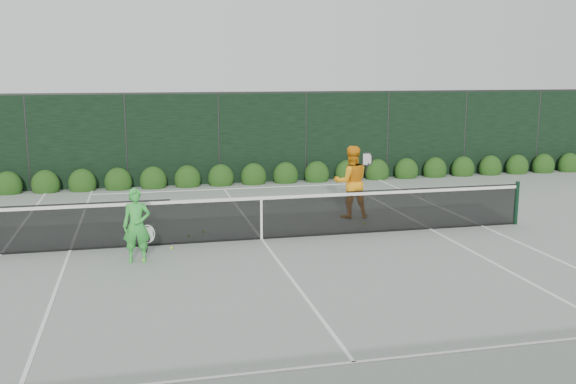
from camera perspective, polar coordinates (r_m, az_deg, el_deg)
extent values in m
plane|color=gray|center=(14.50, -2.37, -4.21)|extent=(80.00, 80.00, 0.00)
cylinder|color=#10321E|center=(16.76, 19.64, -0.92)|extent=(0.10, 0.10, 1.07)
cube|color=black|center=(14.23, -19.26, -3.00)|extent=(4.40, 0.01, 1.02)
cube|color=black|center=(14.39, -2.38, -2.37)|extent=(4.00, 0.01, 0.96)
cube|color=black|center=(15.70, 12.86, -1.42)|extent=(4.40, 0.01, 1.02)
cube|color=white|center=(14.29, -2.40, -0.55)|extent=(12.80, 0.03, 0.07)
cube|color=black|center=(14.50, -2.37, -4.14)|extent=(12.80, 0.02, 0.04)
cube|color=white|center=(14.39, -2.38, -2.46)|extent=(0.05, 0.03, 0.91)
imported|color=green|center=(12.98, -13.31, -2.92)|extent=(0.56, 0.39, 1.48)
torus|color=beige|center=(13.12, -12.39, -3.67)|extent=(0.30, 0.05, 0.30)
cylinder|color=black|center=(13.18, -12.35, -4.68)|extent=(0.10, 0.03, 0.30)
imported|color=#FF9F15|center=(16.52, 5.63, 0.89)|extent=(0.95, 0.77, 1.86)
torus|color=black|center=(16.35, 7.06, 2.92)|extent=(0.30, 0.10, 0.30)
cylinder|color=black|center=(16.39, 7.04, 2.09)|extent=(0.10, 0.03, 0.30)
cube|color=white|center=(14.55, -24.19, -5.09)|extent=(0.06, 23.77, 0.01)
cube|color=white|center=(16.40, 16.83, -2.89)|extent=(0.06, 23.77, 0.01)
cube|color=white|center=(14.34, -18.80, -4.93)|extent=(0.06, 23.77, 0.01)
cube|color=white|center=(15.77, 12.50, -3.22)|extent=(0.06, 23.77, 0.01)
cube|color=white|center=(26.06, -7.29, 2.39)|extent=(11.03, 0.06, 0.01)
cube|color=white|center=(20.68, -5.71, 0.27)|extent=(8.23, 0.06, 0.01)
cube|color=white|center=(8.66, 5.89, -14.83)|extent=(8.23, 0.06, 0.01)
cube|color=white|center=(14.50, -2.37, -4.19)|extent=(0.06, 12.80, 0.01)
cube|color=black|center=(21.55, -6.16, 4.70)|extent=(32.00, 0.06, 3.00)
cube|color=#262826|center=(21.44, -6.25, 8.76)|extent=(32.00, 0.06, 0.06)
cylinder|color=#262826|center=(21.65, -22.16, 4.00)|extent=(0.08, 0.08, 3.00)
cylinder|color=#262826|center=(21.39, -14.19, 4.39)|extent=(0.08, 0.08, 3.00)
cylinder|color=#262826|center=(21.55, -6.16, 4.70)|extent=(0.08, 0.08, 3.00)
cylinder|color=#262826|center=(22.11, 1.60, 4.91)|extent=(0.08, 0.08, 3.00)
cylinder|color=#262826|center=(23.05, 8.86, 5.02)|extent=(0.08, 0.08, 3.00)
cylinder|color=#262826|center=(24.33, 15.45, 5.06)|extent=(0.08, 0.08, 3.00)
cylinder|color=#262826|center=(25.90, 21.32, 5.03)|extent=(0.08, 0.08, 3.00)
ellipsoid|color=#15360E|center=(21.58, -23.64, 0.47)|extent=(0.86, 0.65, 0.94)
ellipsoid|color=#15360E|center=(21.41, -20.74, 0.60)|extent=(0.86, 0.65, 0.94)
ellipsoid|color=#15360E|center=(21.29, -17.81, 0.73)|extent=(0.86, 0.65, 0.94)
ellipsoid|color=#15360E|center=(21.22, -14.85, 0.86)|extent=(0.86, 0.65, 0.94)
ellipsoid|color=#15360E|center=(21.21, -11.88, 0.98)|extent=(0.86, 0.65, 0.94)
ellipsoid|color=#15360E|center=(21.26, -8.92, 1.11)|extent=(0.86, 0.65, 0.94)
ellipsoid|color=#15360E|center=(21.37, -5.98, 1.23)|extent=(0.86, 0.65, 0.94)
ellipsoid|color=#15360E|center=(21.53, -3.08, 1.34)|extent=(0.86, 0.65, 0.94)
ellipsoid|color=#15360E|center=(21.75, -0.22, 1.45)|extent=(0.86, 0.65, 0.94)
ellipsoid|color=#15360E|center=(22.02, 2.57, 1.55)|extent=(0.86, 0.65, 0.94)
ellipsoid|color=#15360E|center=(22.34, 5.29, 1.65)|extent=(0.86, 0.65, 0.94)
ellipsoid|color=#15360E|center=(22.71, 7.93, 1.74)|extent=(0.86, 0.65, 0.94)
ellipsoid|color=#15360E|center=(23.12, 10.47, 1.83)|extent=(0.86, 0.65, 0.94)
ellipsoid|color=#15360E|center=(23.58, 12.92, 1.90)|extent=(0.86, 0.65, 0.94)
ellipsoid|color=#15360E|center=(24.08, 15.28, 1.97)|extent=(0.86, 0.65, 0.94)
ellipsoid|color=#15360E|center=(24.62, 17.53, 2.04)|extent=(0.86, 0.65, 0.94)
ellipsoid|color=#15360E|center=(25.20, 19.69, 2.10)|extent=(0.86, 0.65, 0.94)
ellipsoid|color=#15360E|center=(25.81, 21.75, 2.15)|extent=(0.86, 0.65, 0.94)
ellipsoid|color=#15360E|center=(26.45, 23.71, 2.20)|extent=(0.86, 0.65, 0.94)
sphere|color=#ABDA30|center=(15.18, -7.55, -3.48)|extent=(0.07, 0.07, 0.07)
sphere|color=#ABDA30|center=(13.11, -12.72, -5.94)|extent=(0.07, 0.07, 0.07)
sphere|color=#ABDA30|center=(15.95, 6.82, -2.78)|extent=(0.07, 0.07, 0.07)
sphere|color=#ABDA30|center=(15.11, -12.06, -3.70)|extent=(0.07, 0.07, 0.07)
sphere|color=#ABDA30|center=(13.89, -10.31, -4.91)|extent=(0.07, 0.07, 0.07)
sphere|color=#ABDA30|center=(14.84, -8.82, -3.85)|extent=(0.07, 0.07, 0.07)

